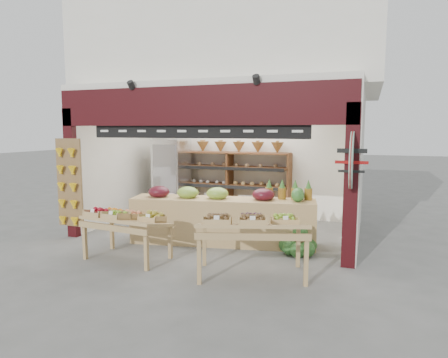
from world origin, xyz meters
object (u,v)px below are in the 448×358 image
display_table_right (247,223)px  watermelon_pile (298,245)px  cardboard_stack (172,213)px  back_shelving (230,169)px  display_table_left (124,218)px  refrigerator (172,178)px  mid_counter (222,219)px

display_table_right → watermelon_pile: bearing=66.3°
display_table_right → watermelon_pile: 1.54m
cardboard_stack → watermelon_pile: size_ratio=1.46×
back_shelving → display_table_right: size_ratio=1.69×
cardboard_stack → display_table_left: display_table_left is taller
refrigerator → back_shelving: bearing=17.7°
back_shelving → refrigerator: size_ratio=1.58×
display_table_left → watermelon_pile: 3.12m
mid_counter → display_table_left: mid_counter is taller
mid_counter → watermelon_pile: mid_counter is taller
cardboard_stack → mid_counter: bearing=-35.0°
mid_counter → refrigerator: bearing=136.6°
refrigerator → cardboard_stack: size_ratio=2.00×
cardboard_stack → display_table_left: size_ratio=0.66×
back_shelving → watermelon_pile: back_shelving is taller
refrigerator → display_table_right: (3.08, -3.47, -0.18)m
refrigerator → watermelon_pile: (3.65, -2.19, -0.81)m
cardboard_stack → watermelon_pile: cardboard_stack is taller
cardboard_stack → display_table_left: bearing=-81.1°
refrigerator → display_table_left: size_ratio=1.33×
cardboard_stack → mid_counter: 2.09m
refrigerator → cardboard_stack: refrigerator is taller
watermelon_pile → display_table_right: bearing=-113.7°
refrigerator → mid_counter: bearing=-41.8°
back_shelving → display_table_left: 3.92m
display_table_right → watermelon_pile: size_ratio=2.73×
back_shelving → cardboard_stack: 1.87m
display_table_left → display_table_right: bearing=-1.2°
refrigerator → display_table_right: size_ratio=1.07×
mid_counter → display_table_right: size_ratio=1.97×
refrigerator → cardboard_stack: 1.18m
display_table_left → display_table_right: display_table_right is taller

